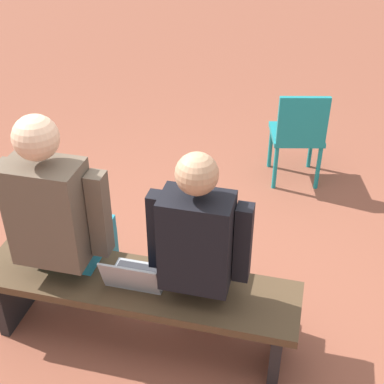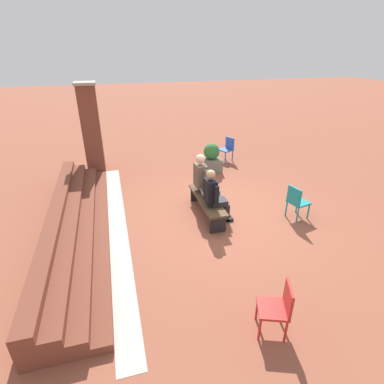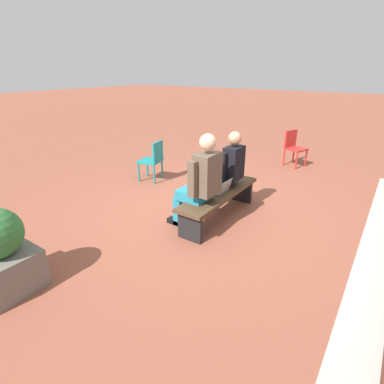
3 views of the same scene
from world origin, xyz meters
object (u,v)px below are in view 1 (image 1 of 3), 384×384
object	(u,v)px
person_student	(201,247)
bench	(138,294)
laptop	(136,276)
plastic_chair_mid_courtyard	(298,132)
person_adult	(62,219)

from	to	relation	value
person_student	bench	bearing A→B (deg)	10.92
laptop	plastic_chair_mid_courtyard	bearing A→B (deg)	-109.99
person_student	person_adult	xyz separation A→B (m)	(0.79, -0.01, 0.04)
plastic_chair_mid_courtyard	person_student	bearing A→B (deg)	78.80
person_student	laptop	size ratio (longest dim) A/B	4.15
bench	person_adult	distance (m)	0.60
bench	laptop	size ratio (longest dim) A/B	5.62
bench	plastic_chair_mid_courtyard	bearing A→B (deg)	-110.02
plastic_chair_mid_courtyard	laptop	bearing A→B (deg)	70.01
laptop	plastic_chair_mid_courtyard	xyz separation A→B (m)	(-0.73, -2.00, -0.02)
laptop	person_adult	bearing A→B (deg)	-10.79
bench	person_student	xyz separation A→B (m)	(-0.34, -0.07, 0.36)
person_adult	plastic_chair_mid_courtyard	distance (m)	2.27
bench	laptop	world-z (taller)	laptop
person_student	plastic_chair_mid_courtyard	bearing A→B (deg)	-101.20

